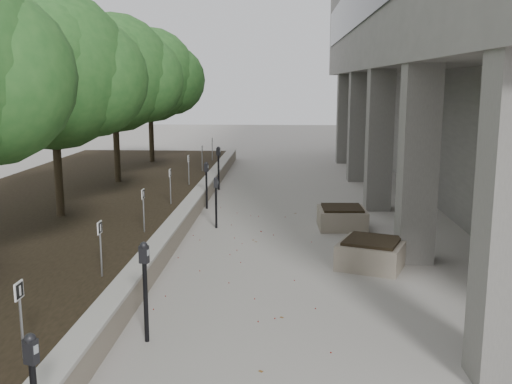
% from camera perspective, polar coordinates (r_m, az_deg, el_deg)
% --- Properties ---
extents(retaining_wall, '(0.39, 26.00, 0.50)m').
position_cam_1_polar(retaining_wall, '(15.42, -6.72, -2.11)').
color(retaining_wall, gray).
rests_on(retaining_wall, ground).
extents(planting_bed, '(7.00, 26.00, 0.40)m').
position_cam_1_polar(planting_bed, '(16.45, -19.45, -2.02)').
color(planting_bed, black).
rests_on(planting_bed, ground).
extents(crabapple_tree_3, '(4.60, 4.00, 5.44)m').
position_cam_1_polar(crabapple_tree_3, '(14.90, -19.09, 8.09)').
color(crabapple_tree_3, '#255A22').
rests_on(crabapple_tree_3, planting_bed).
extents(crabapple_tree_4, '(4.60, 4.00, 5.44)m').
position_cam_1_polar(crabapple_tree_4, '(19.63, -13.62, 8.85)').
color(crabapple_tree_4, '#255A22').
rests_on(crabapple_tree_4, planting_bed).
extents(crabapple_tree_5, '(4.60, 4.00, 5.44)m').
position_cam_1_polar(crabapple_tree_5, '(24.47, -10.29, 9.27)').
color(crabapple_tree_5, '#255A22').
rests_on(crabapple_tree_5, planting_bed).
extents(parking_sign_2, '(0.04, 0.22, 0.96)m').
position_cam_1_polar(parking_sign_2, '(7.56, -21.91, -11.55)').
color(parking_sign_2, black).
rests_on(parking_sign_2, planting_bed).
extents(parking_sign_3, '(0.04, 0.22, 0.96)m').
position_cam_1_polar(parking_sign_3, '(10.21, -14.89, -5.40)').
color(parking_sign_3, black).
rests_on(parking_sign_3, planting_bed).
extents(parking_sign_4, '(0.04, 0.22, 0.96)m').
position_cam_1_polar(parking_sign_4, '(13.00, -10.89, -1.79)').
color(parking_sign_4, black).
rests_on(parking_sign_4, planting_bed).
extents(parking_sign_5, '(0.04, 0.22, 0.96)m').
position_cam_1_polar(parking_sign_5, '(15.88, -8.34, 0.53)').
color(parking_sign_5, black).
rests_on(parking_sign_5, planting_bed).
extents(parking_sign_6, '(0.04, 0.22, 0.96)m').
position_cam_1_polar(parking_sign_6, '(18.79, -6.57, 2.14)').
color(parking_sign_6, black).
rests_on(parking_sign_6, planting_bed).
extents(parking_sign_7, '(0.04, 0.22, 0.96)m').
position_cam_1_polar(parking_sign_7, '(21.72, -5.28, 3.31)').
color(parking_sign_7, black).
rests_on(parking_sign_7, planting_bed).
extents(parking_sign_8, '(0.04, 0.22, 0.96)m').
position_cam_1_polar(parking_sign_8, '(24.68, -4.29, 4.20)').
color(parking_sign_8, black).
rests_on(parking_sign_8, planting_bed).
extents(parking_meter_2, '(0.17, 0.14, 1.47)m').
position_cam_1_polar(parking_meter_2, '(8.47, -10.72, -9.57)').
color(parking_meter_2, black).
rests_on(parking_meter_2, ground).
extents(parking_meter_3, '(0.14, 0.10, 1.31)m').
position_cam_1_polar(parking_meter_3, '(14.74, -3.91, -1.04)').
color(parking_meter_3, black).
rests_on(parking_meter_3, ground).
extents(parking_meter_4, '(0.16, 0.13, 1.38)m').
position_cam_1_polar(parking_meter_4, '(17.03, -4.84, 0.65)').
color(parking_meter_4, black).
rests_on(parking_meter_4, ground).
extents(parking_meter_5, '(0.16, 0.13, 1.49)m').
position_cam_1_polar(parking_meter_5, '(20.01, -3.67, 2.33)').
color(parking_meter_5, black).
rests_on(parking_meter_5, ground).
extents(planter_front, '(1.57, 1.57, 0.57)m').
position_cam_1_polar(planter_front, '(11.96, 11.20, -5.84)').
color(planter_front, gray).
rests_on(planter_front, ground).
extents(planter_back, '(1.22, 1.22, 0.55)m').
position_cam_1_polar(planter_back, '(14.95, 8.37, -2.46)').
color(planter_back, gray).
rests_on(planter_back, ground).
extents(berry_scatter, '(3.30, 14.10, 0.02)m').
position_cam_1_polar(berry_scatter, '(11.45, -1.45, -7.81)').
color(berry_scatter, maroon).
rests_on(berry_scatter, ground).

